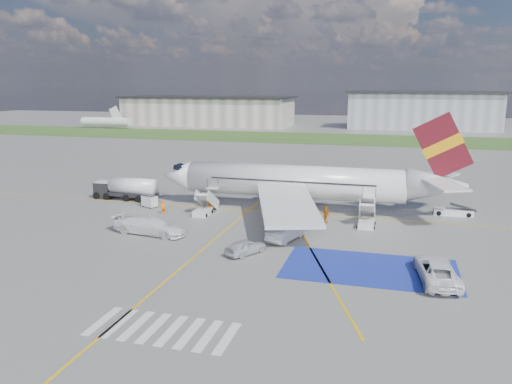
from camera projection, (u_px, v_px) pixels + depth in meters
ground at (264, 244)px, 47.23m from camera, size 400.00×400.00×0.00m
grass_strip at (351, 139)px, 136.70m from camera, size 400.00×30.00×0.01m
taxiway_line_main at (290, 213)px, 58.53m from camera, size 120.00×0.20×0.01m
taxiway_line_cross at (171, 277)px, 39.12m from camera, size 0.20×60.00×0.01m
taxiway_line_diag at (290, 213)px, 58.53m from camera, size 20.71×56.45×0.01m
staging_box at (370, 269)px, 40.86m from camera, size 14.00×8.00×0.01m
crosswalk at (163, 329)px, 30.75m from camera, size 9.00×4.00×0.01m
terminal_west at (208, 111)px, 182.96m from camera, size 60.00×22.00×10.00m
terminal_centre at (422, 111)px, 167.88m from camera, size 48.00×18.00×12.00m
airliner at (306, 182)px, 59.31m from camera, size 36.81×32.95×11.92m
airstairs_fwd at (204, 209)px, 57.78m from camera, size 1.90×5.20×3.60m
airstairs_aft at (367, 221)px, 52.95m from camera, size 1.90×5.20×3.60m
fuel_tanker at (126, 190)px, 65.15m from camera, size 8.63×2.72×2.91m
gpu_cart at (150, 202)px, 61.20m from camera, size 2.11×1.74×1.52m
belt_loader at (453, 212)px, 57.52m from camera, size 4.66×1.84×1.38m
car_silver_a at (246, 247)px, 44.22m from camera, size 3.47×4.29×1.37m
car_silver_b at (286, 231)px, 48.25m from camera, size 3.24×5.42×1.69m
van_white_a at (437, 267)px, 38.33m from camera, size 3.27×6.00×2.16m
van_white_b at (149, 223)px, 50.14m from camera, size 6.26×3.22×2.34m
crew_fwd at (163, 207)px, 58.03m from camera, size 0.67×0.71×1.62m
crew_nose at (209, 205)px, 58.92m from camera, size 0.92×0.96×1.56m
crew_aft at (326, 214)px, 54.08m from camera, size 1.08×1.17×1.93m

